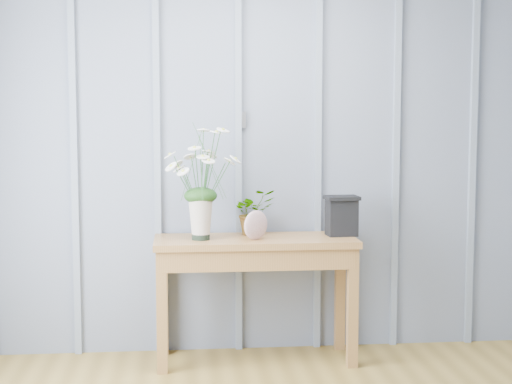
{
  "coord_description": "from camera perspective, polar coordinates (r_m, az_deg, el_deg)",
  "views": [
    {
      "loc": [
        -0.62,
        -2.6,
        1.49
      ],
      "look_at": [
        -0.17,
        1.94,
        1.03
      ],
      "focal_mm": 55.0,
      "sensor_mm": 36.0,
      "label": 1
    }
  ],
  "objects": [
    {
      "name": "room_shell",
      "position": [
        3.6,
        4.4,
        13.66
      ],
      "size": [
        4.0,
        4.5,
        2.5
      ],
      "color": "gray",
      "rests_on": "ground"
    },
    {
      "name": "sideboard",
      "position": [
        4.7,
        -0.06,
        -4.73
      ],
      "size": [
        1.2,
        0.45,
        0.75
      ],
      "color": "olive",
      "rests_on": "ground"
    },
    {
      "name": "daisy_vase",
      "position": [
        4.57,
        -4.07,
        1.73
      ],
      "size": [
        0.47,
        0.36,
        0.67
      ],
      "color": "black",
      "rests_on": "sideboard"
    },
    {
      "name": "spider_plant",
      "position": [
        4.78,
        -0.18,
        -1.45
      ],
      "size": [
        0.31,
        0.29,
        0.28
      ],
      "primitive_type": "imported",
      "rotation": [
        0.0,
        0.0,
        0.33
      ],
      "color": "#163C14",
      "rests_on": "sideboard"
    },
    {
      "name": "felt_disc_vessel",
      "position": [
        4.59,
        -0.01,
        -2.42
      ],
      "size": [
        0.17,
        0.14,
        0.18
      ],
      "primitive_type": "ellipsoid",
      "rotation": [
        0.0,
        0.0,
        0.61
      ],
      "color": "#8E5067",
      "rests_on": "sideboard"
    },
    {
      "name": "carved_box",
      "position": [
        4.77,
        6.25,
        -1.7
      ],
      "size": [
        0.21,
        0.17,
        0.24
      ],
      "color": "black",
      "rests_on": "sideboard"
    }
  ]
}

